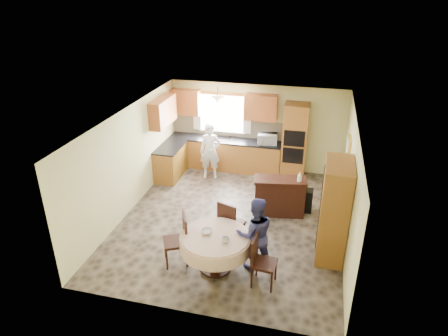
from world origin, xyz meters
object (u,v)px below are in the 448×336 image
chair_back (230,222)px  sideboard (279,197)px  chair_left (179,237)px  cupboard (334,211)px  oven_tower (295,141)px  chair_right (260,259)px  person_sink (210,151)px  dining_table (215,243)px  person_dining (255,234)px

chair_back → sideboard: bearing=-100.4°
sideboard → chair_left: size_ratio=1.16×
cupboard → chair_left: cupboard is taller
oven_tower → chair_right: bearing=-92.1°
chair_right → person_sink: (-2.08, 4.02, 0.24)m
chair_left → person_sink: person_sink is taller
person_sink → dining_table: bearing=-86.3°
cupboard → person_dining: size_ratio=1.34×
chair_right → oven_tower: bearing=2.5°
cupboard → dining_table: 2.41m
chair_back → person_sink: bearing=-48.4°
person_sink → person_dining: (1.90, -3.57, -0.03)m
chair_back → person_sink: person_sink is taller
oven_tower → person_dining: (-0.35, -4.23, -0.31)m
person_sink → cupboard: bearing=-53.6°
chair_back → chair_right: 1.29m
chair_right → person_sink: size_ratio=0.63×
chair_back → person_sink: (-1.27, 3.02, 0.20)m
person_sink → person_dining: 4.05m
chair_back → person_dining: person_dining is taller
sideboard → person_sink: size_ratio=0.77×
cupboard → chair_left: size_ratio=1.95×
chair_right → dining_table: bearing=82.6°
oven_tower → person_sink: oven_tower is taller
cupboard → chair_left: (-2.87, -1.01, -0.44)m
chair_left → oven_tower: bearing=131.2°
chair_left → chair_back: bearing=106.5°
person_sink → chair_back: bearing=-80.7°
person_sink → sideboard: bearing=-48.7°
sideboard → cupboard: bearing=-56.9°
oven_tower → chair_left: size_ratio=2.03×
sideboard → chair_left: chair_left is taller
dining_table → person_dining: person_dining is taller
oven_tower → sideboard: bearing=-93.4°
cupboard → chair_back: cupboard is taller
cupboard → chair_back: size_ratio=1.93×
chair_left → person_dining: 1.48m
chair_back → person_dining: 0.86m
oven_tower → cupboard: (1.07, -3.43, -0.05)m
person_dining → dining_table: bearing=0.4°
sideboard → dining_table: (-0.93, -2.34, 0.17)m
chair_left → chair_back: 1.13m
cupboard → oven_tower: bearing=107.3°
oven_tower → chair_right: oven_tower is taller
dining_table → chair_left: size_ratio=1.29×
oven_tower → person_sink: bearing=-163.8°
dining_table → chair_right: size_ratio=1.36×
oven_tower → chair_back: (-0.98, -3.67, -0.48)m
cupboard → chair_left: bearing=-160.7°
chair_left → dining_table: bearing=60.1°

